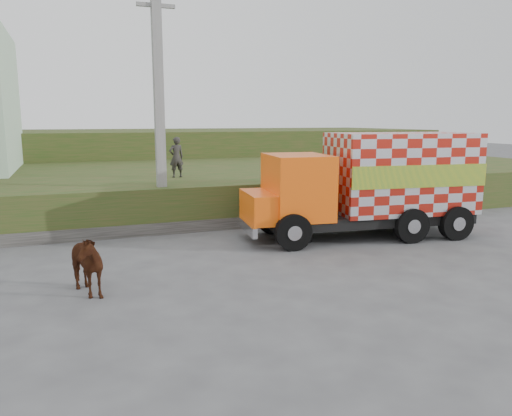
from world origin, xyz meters
name	(u,v)px	position (x,y,z in m)	size (l,w,h in m)	color
ground	(234,264)	(0.00, 0.00, 0.00)	(120.00, 120.00, 0.00)	#474749
embankment	(163,187)	(0.00, 10.00, 0.75)	(40.00, 12.00, 1.50)	#264717
embankment_far	(130,153)	(0.00, 22.00, 1.50)	(40.00, 12.00, 3.00)	#264717
retaining_strip	(134,230)	(-2.00, 4.20, 0.20)	(16.00, 0.50, 0.40)	#595651
utility_pole	(159,108)	(-1.00, 4.60, 4.08)	(1.20, 0.30, 8.00)	gray
cargo_truck	(372,184)	(5.10, 1.51, 1.69)	(7.57, 3.28, 3.28)	black
cow	(81,263)	(-3.73, -0.99, 0.68)	(0.74, 1.61, 1.36)	black
pedestrian	(176,157)	(0.03, 7.13, 2.27)	(0.56, 0.37, 1.55)	#292724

